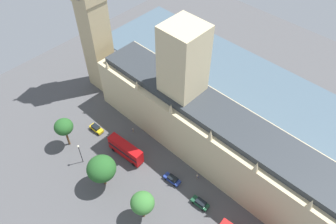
{
  "coord_description": "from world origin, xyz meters",
  "views": [
    {
      "loc": [
        43.91,
        24.65,
        72.85
      ],
      "look_at": [
        1.0,
        -16.19,
        9.02
      ],
      "focal_mm": 35.46,
      "sensor_mm": 36.0,
      "label": 1
    }
  ],
  "objects_px": {
    "pedestrian_midblock": "(133,130)",
    "street_lamp_slot_12": "(80,151)",
    "plane_tree_slot_10": "(64,127)",
    "plane_tree_slot_11": "(101,169)",
    "parliament_building": "(218,134)",
    "car_blue_under_trees": "(172,179)",
    "car_yellow_cab_trailing": "(96,128)",
    "pedestrian_far_end": "(197,177)",
    "car_dark_green_near_tower": "(200,203)",
    "plane_tree_corner": "(142,203)",
    "double_decker_bus_opposite_hall": "(126,150)",
    "clock_tower": "(91,10)"
  },
  "relations": [
    {
      "from": "car_blue_under_trees",
      "to": "plane_tree_corner",
      "type": "distance_m",
      "value": 12.58
    },
    {
      "from": "plane_tree_corner",
      "to": "pedestrian_midblock",
      "type": "bearing_deg",
      "value": -126.68
    },
    {
      "from": "car_yellow_cab_trailing",
      "to": "car_blue_under_trees",
      "type": "height_order",
      "value": "same"
    },
    {
      "from": "car_blue_under_trees",
      "to": "plane_tree_slot_11",
      "type": "relative_size",
      "value": 0.48
    },
    {
      "from": "street_lamp_slot_12",
      "to": "plane_tree_slot_10",
      "type": "bearing_deg",
      "value": -97.61
    },
    {
      "from": "double_decker_bus_opposite_hall",
      "to": "pedestrian_midblock",
      "type": "bearing_deg",
      "value": -149.04
    },
    {
      "from": "clock_tower",
      "to": "car_yellow_cab_trailing",
      "type": "bearing_deg",
      "value": 44.96
    },
    {
      "from": "plane_tree_slot_10",
      "to": "street_lamp_slot_12",
      "type": "bearing_deg",
      "value": 82.39
    },
    {
      "from": "pedestrian_midblock",
      "to": "plane_tree_slot_10",
      "type": "distance_m",
      "value": 18.85
    },
    {
      "from": "plane_tree_corner",
      "to": "pedestrian_far_end",
      "type": "bearing_deg",
      "value": 171.43
    },
    {
      "from": "double_decker_bus_opposite_hall",
      "to": "car_blue_under_trees",
      "type": "xyz_separation_m",
      "value": [
        -2.71,
        14.19,
        -1.75
      ]
    },
    {
      "from": "car_dark_green_near_tower",
      "to": "pedestrian_midblock",
      "type": "xyz_separation_m",
      "value": [
        -4.13,
        -28.12,
        -0.19
      ]
    },
    {
      "from": "parliament_building",
      "to": "street_lamp_slot_12",
      "type": "distance_m",
      "value": 35.15
    },
    {
      "from": "double_decker_bus_opposite_hall",
      "to": "clock_tower",
      "type": "bearing_deg",
      "value": -122.25
    },
    {
      "from": "plane_tree_corner",
      "to": "plane_tree_slot_11",
      "type": "xyz_separation_m",
      "value": [
        0.79,
        -13.15,
        0.51
      ]
    },
    {
      "from": "double_decker_bus_opposite_hall",
      "to": "street_lamp_slot_12",
      "type": "bearing_deg",
      "value": -40.72
    },
    {
      "from": "car_blue_under_trees",
      "to": "street_lamp_slot_12",
      "type": "distance_m",
      "value": 24.46
    },
    {
      "from": "parliament_building",
      "to": "car_yellow_cab_trailing",
      "type": "xyz_separation_m",
      "value": [
        16.13,
        -29.88,
        -8.47
      ]
    },
    {
      "from": "double_decker_bus_opposite_hall",
      "to": "street_lamp_slot_12",
      "type": "xyz_separation_m",
      "value": [
        9.21,
        -6.81,
        2.14
      ]
    },
    {
      "from": "car_blue_under_trees",
      "to": "pedestrian_midblock",
      "type": "distance_m",
      "value": 19.32
    },
    {
      "from": "street_lamp_slot_12",
      "to": "pedestrian_far_end",
      "type": "bearing_deg",
      "value": 123.87
    },
    {
      "from": "double_decker_bus_opposite_hall",
      "to": "plane_tree_slot_11",
      "type": "xyz_separation_m",
      "value": [
        9.36,
        2.61,
        4.1
      ]
    },
    {
      "from": "plane_tree_corner",
      "to": "plane_tree_slot_10",
      "type": "relative_size",
      "value": 0.91
    },
    {
      "from": "parliament_building",
      "to": "car_blue_under_trees",
      "type": "relative_size",
      "value": 17.06
    },
    {
      "from": "double_decker_bus_opposite_hall",
      "to": "pedestrian_far_end",
      "type": "bearing_deg",
      "value": 108.32
    },
    {
      "from": "plane_tree_slot_11",
      "to": "street_lamp_slot_12",
      "type": "distance_m",
      "value": 9.62
    },
    {
      "from": "clock_tower",
      "to": "car_blue_under_trees",
      "type": "height_order",
      "value": "clock_tower"
    },
    {
      "from": "pedestrian_midblock",
      "to": "street_lamp_slot_12",
      "type": "xyz_separation_m",
      "value": [
        15.9,
        -2.09,
        4.07
      ]
    },
    {
      "from": "plane_tree_slot_11",
      "to": "pedestrian_midblock",
      "type": "bearing_deg",
      "value": -155.44
    },
    {
      "from": "pedestrian_far_end",
      "to": "plane_tree_slot_10",
      "type": "bearing_deg",
      "value": -81.44
    },
    {
      "from": "car_dark_green_near_tower",
      "to": "car_yellow_cab_trailing",
      "type": "bearing_deg",
      "value": 89.91
    },
    {
      "from": "car_dark_green_near_tower",
      "to": "double_decker_bus_opposite_hall",
      "type": "bearing_deg",
      "value": 91.98
    },
    {
      "from": "clock_tower",
      "to": "pedestrian_far_end",
      "type": "height_order",
      "value": "clock_tower"
    },
    {
      "from": "pedestrian_far_end",
      "to": "car_dark_green_near_tower",
      "type": "bearing_deg",
      "value": 28.67
    },
    {
      "from": "clock_tower",
      "to": "plane_tree_slot_10",
      "type": "bearing_deg",
      "value": 29.75
    },
    {
      "from": "pedestrian_midblock",
      "to": "double_decker_bus_opposite_hall",
      "type": "bearing_deg",
      "value": 166.92
    },
    {
      "from": "double_decker_bus_opposite_hall",
      "to": "pedestrian_midblock",
      "type": "relative_size",
      "value": 6.86
    },
    {
      "from": "car_yellow_cab_trailing",
      "to": "plane_tree_slot_11",
      "type": "distance_m",
      "value": 18.84
    },
    {
      "from": "car_dark_green_near_tower",
      "to": "street_lamp_slot_12",
      "type": "distance_m",
      "value": 32.65
    },
    {
      "from": "car_blue_under_trees",
      "to": "pedestrian_midblock",
      "type": "height_order",
      "value": "car_blue_under_trees"
    },
    {
      "from": "car_yellow_cab_trailing",
      "to": "pedestrian_midblock",
      "type": "height_order",
      "value": "car_yellow_cab_trailing"
    },
    {
      "from": "car_yellow_cab_trailing",
      "to": "plane_tree_corner",
      "type": "height_order",
      "value": "plane_tree_corner"
    },
    {
      "from": "car_yellow_cab_trailing",
      "to": "pedestrian_far_end",
      "type": "height_order",
      "value": "car_yellow_cab_trailing"
    },
    {
      "from": "plane_tree_slot_10",
      "to": "plane_tree_slot_11",
      "type": "height_order",
      "value": "plane_tree_slot_11"
    },
    {
      "from": "car_yellow_cab_trailing",
      "to": "pedestrian_far_end",
      "type": "relative_size",
      "value": 2.59
    },
    {
      "from": "pedestrian_far_end",
      "to": "plane_tree_corner",
      "type": "bearing_deg",
      "value": -25.95
    },
    {
      "from": "pedestrian_midblock",
      "to": "street_lamp_slot_12",
      "type": "relative_size",
      "value": 0.22
    },
    {
      "from": "double_decker_bus_opposite_hall",
      "to": "street_lamp_slot_12",
      "type": "relative_size",
      "value": 1.54
    },
    {
      "from": "pedestrian_far_end",
      "to": "plane_tree_slot_11",
      "type": "relative_size",
      "value": 0.17
    },
    {
      "from": "car_yellow_cab_trailing",
      "to": "plane_tree_slot_10",
      "type": "xyz_separation_m",
      "value": [
        8.15,
        -1.55,
        6.31
      ]
    }
  ]
}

